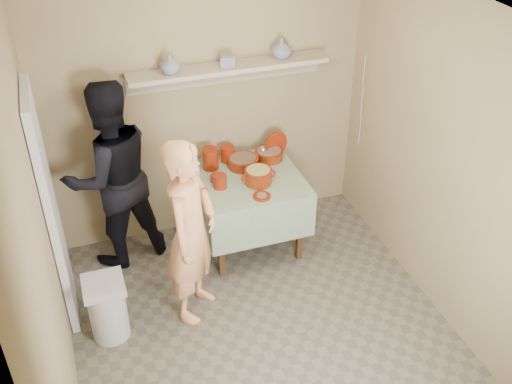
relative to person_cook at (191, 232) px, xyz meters
name	(u,v)px	position (x,y,z in m)	size (l,w,h in m)	color
ground	(268,341)	(0.45, -0.56, -0.81)	(3.50, 3.50, 0.00)	#675F51
tile_panel	(52,210)	(-1.01, 0.39, 0.19)	(0.06, 0.70, 2.00)	silver
plate_stack_a	(210,159)	(0.42, 0.98, 0.05)	(0.15, 0.15, 0.20)	#721604
plate_stack_b	(228,154)	(0.61, 1.04, 0.03)	(0.13, 0.13, 0.16)	#721604
bowl_stack	(220,181)	(0.42, 0.63, 0.01)	(0.12, 0.12, 0.12)	#721604
empty_bowl	(219,178)	(0.44, 0.75, -0.03)	(0.15, 0.15, 0.04)	#721604
propped_lid	(276,144)	(1.09, 1.01, 0.07)	(0.25, 0.25, 0.02)	#721604
vase_right	(282,48)	(1.15, 1.07, 1.00)	(0.18, 0.18, 0.18)	navy
vase_left	(170,64)	(0.13, 1.04, 0.99)	(0.16, 0.16, 0.17)	navy
ceramic_box	(228,61)	(0.64, 1.04, 0.95)	(0.13, 0.09, 0.09)	navy
person_cook	(191,232)	(0.00, 0.00, 0.00)	(0.59, 0.39, 1.63)	#F4A469
person_helper	(111,176)	(-0.49, 0.92, 0.08)	(0.87, 0.67, 1.78)	black
room_shell	(271,173)	(0.45, -0.56, 0.80)	(3.04, 3.54, 2.62)	tan
serving_table	(248,188)	(0.70, 0.72, -0.17)	(0.97, 0.97, 0.76)	#4C2D16
cazuela_meat_a	(243,161)	(0.72, 0.90, 0.00)	(0.30, 0.30, 0.10)	#621804
cazuela_meat_b	(269,154)	(1.00, 0.95, 0.00)	(0.28, 0.28, 0.10)	#621804
ladle	(263,150)	(0.94, 0.96, 0.06)	(0.08, 0.26, 0.19)	silver
cazuela_rice	(258,175)	(0.76, 0.58, 0.03)	(0.33, 0.25, 0.14)	#621804
front_plate	(262,196)	(0.72, 0.36, -0.04)	(0.16, 0.16, 0.03)	#721604
wall_shelf	(228,69)	(0.65, 1.09, 0.86)	(1.80, 0.25, 0.21)	tan
trash_bin	(108,308)	(-0.73, -0.07, -0.53)	(0.32, 0.32, 0.56)	silver
electrical_cord	(362,101)	(1.92, 0.92, 0.44)	(0.01, 0.05, 0.90)	silver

